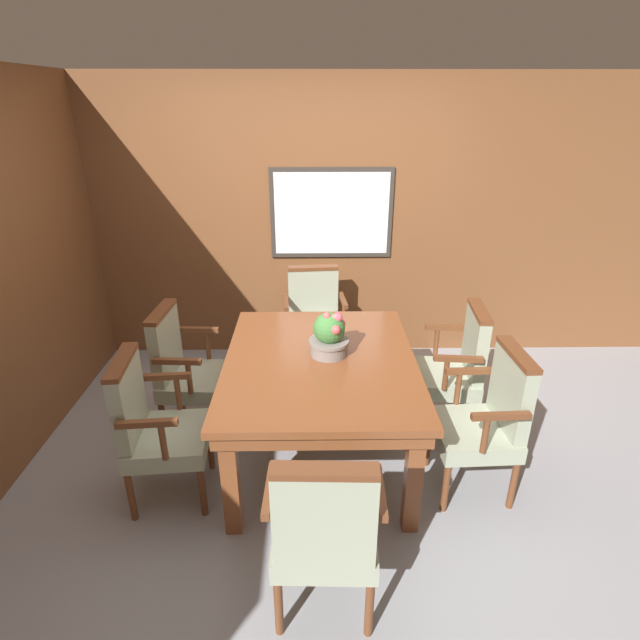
% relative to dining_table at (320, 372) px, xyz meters
% --- Properties ---
extents(ground_plane, '(14.00, 14.00, 0.00)m').
position_rel_dining_table_xyz_m(ground_plane, '(-0.05, -0.13, -0.65)').
color(ground_plane, '#93969E').
extents(wall_back, '(7.20, 0.08, 2.45)m').
position_rel_dining_table_xyz_m(wall_back, '(-0.05, 1.59, 0.58)').
color(wall_back, brown).
rests_on(wall_back, ground_plane).
extents(dining_table, '(1.20, 1.52, 0.74)m').
position_rel_dining_table_xyz_m(dining_table, '(0.00, 0.00, 0.00)').
color(dining_table, brown).
rests_on(dining_table, ground_plane).
extents(chair_left_near, '(0.50, 0.54, 0.94)m').
position_rel_dining_table_xyz_m(chair_left_near, '(-0.98, -0.36, -0.14)').
color(chair_left_near, brown).
rests_on(chair_left_near, ground_plane).
extents(chair_left_far, '(0.49, 0.54, 0.94)m').
position_rel_dining_table_xyz_m(chair_left_far, '(-0.95, 0.32, -0.14)').
color(chair_left_far, brown).
rests_on(chair_left_far, ground_plane).
extents(chair_head_far, '(0.54, 0.50, 0.94)m').
position_rel_dining_table_xyz_m(chair_head_far, '(-0.03, 1.15, -0.14)').
color(chair_head_far, brown).
rests_on(chair_head_far, ground_plane).
extents(chair_right_far, '(0.51, 0.55, 0.94)m').
position_rel_dining_table_xyz_m(chair_right_far, '(0.97, 0.32, -0.14)').
color(chair_right_far, brown).
rests_on(chair_right_far, ground_plane).
extents(chair_head_near, '(0.53, 0.48, 0.94)m').
position_rel_dining_table_xyz_m(chair_head_near, '(0.00, -1.14, -0.14)').
color(chair_head_near, brown).
rests_on(chair_head_near, ground_plane).
extents(chair_right_near, '(0.48, 0.53, 0.94)m').
position_rel_dining_table_xyz_m(chair_right_near, '(0.99, -0.31, -0.14)').
color(chair_right_near, brown).
rests_on(chair_right_near, ground_plane).
extents(potted_plant, '(0.26, 0.26, 0.30)m').
position_rel_dining_table_xyz_m(potted_plant, '(0.06, 0.06, 0.23)').
color(potted_plant, gray).
rests_on(potted_plant, dining_table).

